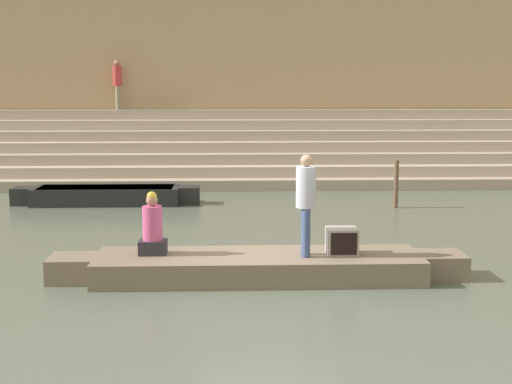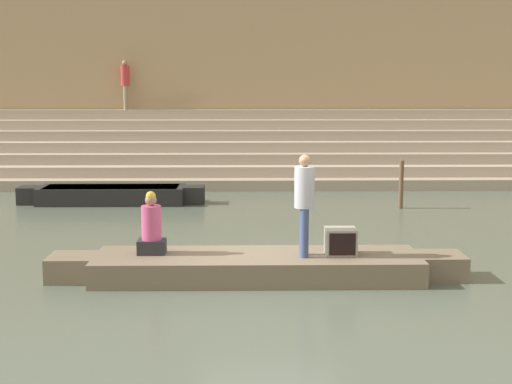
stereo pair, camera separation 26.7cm
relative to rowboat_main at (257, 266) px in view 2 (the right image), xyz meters
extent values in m
plane|color=#566051|center=(0.19, 0.13, -0.22)|extent=(120.00, 120.00, 0.00)
cube|color=tan|center=(0.19, 12.36, -0.05)|extent=(36.00, 4.66, 0.34)
cube|color=#B2A28D|center=(0.19, 12.70, 0.28)|extent=(36.00, 3.99, 0.34)
cube|color=tan|center=(0.19, 13.03, 0.62)|extent=(36.00, 3.33, 0.34)
cube|color=#B2A28D|center=(0.19, 13.36, 0.96)|extent=(36.00, 2.66, 0.34)
cube|color=tan|center=(0.19, 13.69, 1.30)|extent=(36.00, 2.00, 0.34)
cube|color=#B2A28D|center=(0.19, 14.03, 1.64)|extent=(36.00, 1.33, 0.34)
cube|color=tan|center=(0.19, 14.36, 1.98)|extent=(36.00, 0.67, 0.34)
cube|color=tan|center=(0.19, 15.29, 3.12)|extent=(34.20, 1.20, 6.69)
cube|color=brown|center=(0.19, 14.67, 0.08)|extent=(34.20, 0.12, 0.60)
cube|color=#756651|center=(0.00, 0.00, -0.02)|extent=(5.53, 1.44, 0.42)
cube|color=tan|center=(0.00, 0.00, 0.17)|extent=(5.09, 1.34, 0.05)
cube|color=#756651|center=(3.15, 0.00, -0.02)|extent=(0.77, 0.79, 0.42)
cube|color=#756651|center=(-3.15, 0.00, -0.02)|extent=(0.77, 0.79, 0.42)
cylinder|color=olive|center=(-0.83, 0.82, 0.09)|extent=(2.40, 0.04, 0.04)
cylinder|color=#3D4C75|center=(0.79, -0.01, 0.61)|extent=(0.14, 0.14, 0.83)
cylinder|color=#3D4C75|center=(0.79, -0.20, 0.61)|extent=(0.14, 0.14, 0.83)
cylinder|color=#B2B2BC|center=(0.79, -0.11, 1.37)|extent=(0.34, 0.34, 0.69)
sphere|color=#9E7556|center=(0.79, -0.11, 1.81)|extent=(0.20, 0.20, 0.20)
cube|color=#28282D|center=(-1.80, 0.12, 0.32)|extent=(0.47, 0.37, 0.24)
cylinder|color=#C64C7F|center=(-1.80, 0.12, 0.73)|extent=(0.34, 0.34, 0.59)
sphere|color=#9E7556|center=(-1.80, 0.12, 1.12)|extent=(0.20, 0.20, 0.20)
sphere|color=gold|center=(-1.80, 0.12, 1.19)|extent=(0.17, 0.17, 0.17)
cube|color=#9E998E|center=(1.42, 0.01, 0.42)|extent=(0.52, 0.46, 0.45)
cube|color=black|center=(1.42, -0.23, 0.42)|extent=(0.44, 0.02, 0.37)
cube|color=black|center=(-3.91, 7.84, 0.02)|extent=(4.02, 1.20, 0.48)
cube|color=#993328|center=(-3.91, 7.84, 0.23)|extent=(3.70, 1.10, 0.05)
cube|color=black|center=(-1.62, 7.84, 0.02)|extent=(0.56, 0.66, 0.48)
cube|color=black|center=(-6.20, 7.84, 0.02)|extent=(0.56, 0.66, 0.48)
cylinder|color=brown|center=(3.97, 6.94, 0.42)|extent=(0.12, 0.12, 1.29)
cylinder|color=gray|center=(-4.53, 14.45, 2.58)|extent=(0.13, 0.13, 0.86)
cylinder|color=gray|center=(-4.53, 14.27, 2.58)|extent=(0.13, 0.13, 0.86)
cylinder|color=#B23333|center=(-4.53, 14.36, 3.37)|extent=(0.32, 0.32, 0.72)
sphere|color=#9E7556|center=(-4.53, 14.36, 3.84)|extent=(0.20, 0.20, 0.20)
camera|label=1|loc=(-0.47, -11.82, 3.06)|focal=50.00mm
camera|label=2|loc=(-0.21, -11.83, 3.06)|focal=50.00mm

